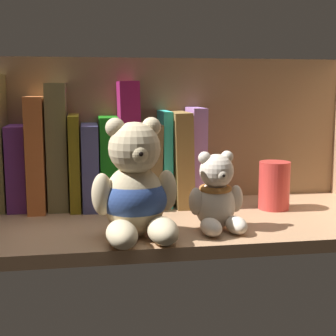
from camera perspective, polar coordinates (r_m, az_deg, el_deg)
shelf_board at (r=84.09cm, az=1.28°, el=-6.47°), size 71.01×30.73×2.00cm
shelf_back_panel at (r=97.12cm, az=-0.44°, el=3.89°), size 73.41×1.20×29.44cm
book_1 at (r=93.43cm, az=-18.71°, el=2.79°), size 1.69×9.70×24.13cm
book_2 at (r=93.59cm, az=-16.87°, el=0.12°), size 3.32×10.32×15.18cm
book_3 at (r=92.84cm, az=-14.80°, el=1.74°), size 3.05×14.20×20.30cm
book_4 at (r=92.43cm, az=-12.60°, el=2.51°), size 3.53×11.26×22.58cm
book_5 at (r=92.66cm, az=-10.68°, el=0.85°), size 1.86×13.99×17.03cm
book_6 at (r=92.76cm, az=-8.99°, el=0.36°), size 2.93×14.65×15.29cm
book_7 at (r=92.75cm, az=-6.85°, el=0.81°), size 3.39×9.94×16.56cm
book_8 at (r=92.58cm, az=-4.58°, el=2.83°), size 3.90×13.10×23.02cm
book_9 at (r=93.48cm, az=-2.24°, el=0.53°), size 3.99×12.28×15.37cm
book_10 at (r=93.71cm, az=-0.48°, el=1.27°), size 1.73×11.24×17.56cm
book_11 at (r=94.19cm, az=1.18°, el=1.25°), size 3.73×14.80×17.47cm
book_12 at (r=94.78cm, az=3.10°, el=1.52°), size 2.62×10.40×18.13cm
teddy_bear_larger at (r=72.05cm, az=-3.82°, el=-2.67°), size 12.98×13.74×17.58cm
teddy_bear_smaller at (r=76.42cm, az=5.66°, el=-3.31°), size 9.02×9.28×12.21cm
pillar_candle at (r=91.29cm, az=12.17°, el=-1.98°), size 5.58×5.58×8.67cm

